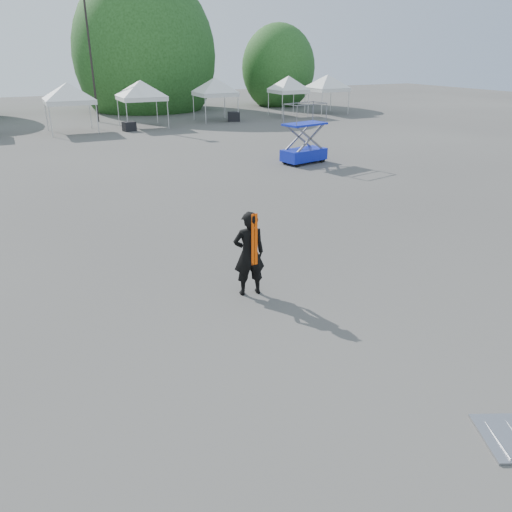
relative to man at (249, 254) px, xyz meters
name	(u,v)px	position (x,y,z in m)	size (l,w,h in m)	color
ground	(201,286)	(-0.89, 0.85, -1.01)	(120.00, 120.00, 0.00)	#474442
light_pole_east	(90,47)	(2.11, 32.85, 4.50)	(0.60, 0.25, 9.80)	black
tree_mid_e	(145,56)	(8.11, 39.85, 3.83)	(5.12, 5.12, 7.79)	#382314
tree_far_e	(278,68)	(21.11, 37.85, 2.61)	(3.84, 3.84, 5.84)	#382314
tent_e	(67,86)	(-0.42, 27.94, 2.04)	(4.52, 4.52, 3.88)	silver
tent_f	(140,84)	(4.65, 28.33, 2.04)	(4.48, 4.48, 3.88)	silver
tent_g	(215,81)	(10.84, 29.35, 2.04)	(4.19, 4.19, 3.88)	silver
tent_h	(289,79)	(17.50, 29.28, 2.04)	(3.83, 3.83, 3.88)	silver
tent_extra_8	(328,78)	(21.73, 29.74, 2.04)	(4.25, 4.25, 3.88)	silver
man	(249,254)	(0.00, 0.00, 0.00)	(0.80, 0.59, 2.02)	black
scissor_lift	(305,133)	(8.77, 12.11, 0.46)	(2.46, 1.59, 2.93)	#0D15B3
crate_mid	(129,126)	(3.24, 26.80, -0.69)	(0.84, 0.65, 0.65)	black
crate_east	(234,117)	(12.01, 28.39, -0.65)	(0.94, 0.73, 0.73)	black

